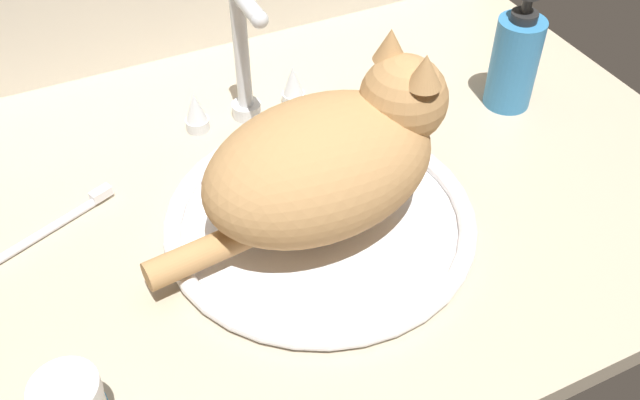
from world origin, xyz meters
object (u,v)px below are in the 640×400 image
(cat, at_px, (334,157))
(toothbrush, at_px, (54,225))
(sink_basin, at_px, (320,219))
(soap_pump_bottle, at_px, (515,61))
(faucet, at_px, (245,71))

(cat, bearing_deg, toothbrush, 157.47)
(sink_basin, xyz_separation_m, soap_pump_bottle, (0.34, 0.11, 0.06))
(faucet, bearing_deg, soap_pump_bottle, -19.63)
(sink_basin, relative_size, soap_pump_bottle, 2.07)
(faucet, relative_size, cat, 0.53)
(faucet, height_order, soap_pump_bottle, faucet)
(faucet, relative_size, toothbrush, 1.24)
(cat, xyz_separation_m, soap_pump_bottle, (0.32, 0.10, -0.03))
(soap_pump_bottle, bearing_deg, sink_basin, -162.82)
(faucet, bearing_deg, sink_basin, -90.00)
(sink_basin, distance_m, toothbrush, 0.31)
(soap_pump_bottle, relative_size, toothbrush, 1.10)
(cat, distance_m, toothbrush, 0.34)
(sink_basin, xyz_separation_m, faucet, (-0.00, 0.23, 0.07))
(sink_basin, relative_size, faucet, 1.83)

